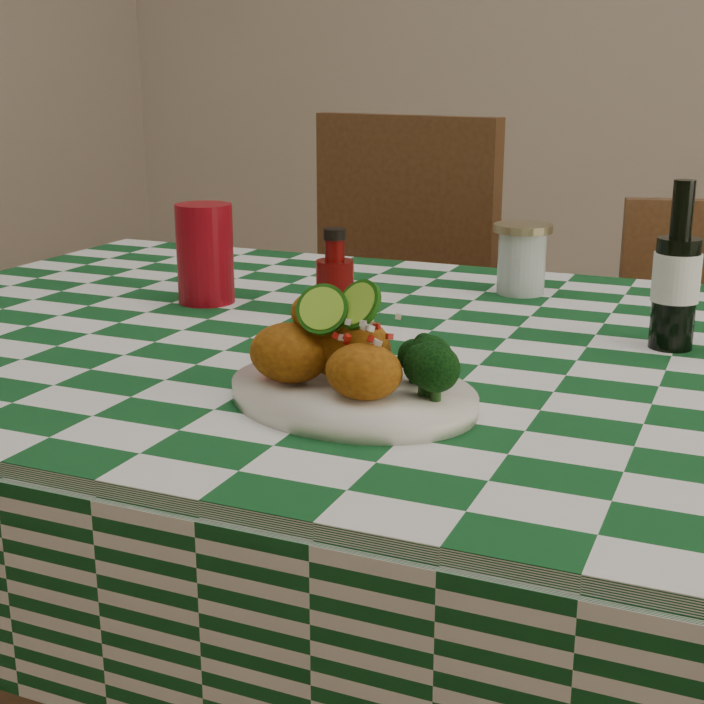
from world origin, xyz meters
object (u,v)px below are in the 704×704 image
at_px(red_tumbler, 205,254).
at_px(beer_bottle, 677,266).
at_px(dining_table, 410,615).
at_px(wooden_chair_left, 353,356).
at_px(plate, 352,394).
at_px(fried_chicken_pile, 347,337).
at_px(ketchup_bottle, 335,271).
at_px(mason_jar, 522,259).

distance_m(red_tumbler, beer_bottle, 0.67).
relative_size(dining_table, red_tumbler, 11.30).
xyz_separation_m(beer_bottle, wooden_chair_left, (-0.72, 0.67, -0.38)).
bearing_deg(red_tumbler, dining_table, -13.96).
xyz_separation_m(plate, fried_chicken_pile, (-0.01, 0.00, 0.06)).
height_order(dining_table, ketchup_bottle, ketchup_bottle).
height_order(dining_table, plate, plate).
bearing_deg(dining_table, red_tumbler, 166.04).
height_order(fried_chicken_pile, wooden_chair_left, wooden_chair_left).
bearing_deg(red_tumbler, wooden_chair_left, 94.46).
distance_m(dining_table, beer_bottle, 0.59).
xyz_separation_m(plate, wooden_chair_left, (-0.44, 1.02, -0.28)).
xyz_separation_m(dining_table, red_tumbler, (-0.36, 0.09, 0.47)).
xyz_separation_m(red_tumbler, ketchup_bottle, (0.21, 0.01, -0.01)).
bearing_deg(mason_jar, wooden_chair_left, 137.23).
distance_m(fried_chicken_pile, beer_bottle, 0.46).
relative_size(mason_jar, beer_bottle, 0.52).
bearing_deg(mason_jar, beer_bottle, -43.07).
bearing_deg(beer_bottle, plate, -128.83).
xyz_separation_m(fried_chicken_pile, beer_bottle, (0.29, 0.35, 0.03)).
bearing_deg(ketchup_bottle, plate, -63.21).
xyz_separation_m(fried_chicken_pile, red_tumbler, (-0.38, 0.34, 0.00)).
bearing_deg(plate, beer_bottle, 51.17).
xyz_separation_m(ketchup_bottle, wooden_chair_left, (-0.26, 0.67, -0.33)).
bearing_deg(fried_chicken_pile, beer_bottle, 50.59).
bearing_deg(beer_bottle, wooden_chair_left, 137.13).
relative_size(fried_chicken_pile, ketchup_bottle, 1.35).
xyz_separation_m(dining_table, mason_jar, (0.05, 0.33, 0.45)).
xyz_separation_m(dining_table, ketchup_bottle, (-0.16, 0.10, 0.45)).
height_order(plate, fried_chicken_pile, fried_chicken_pile).
bearing_deg(wooden_chair_left, mason_jar, -31.73).
bearing_deg(dining_table, ketchup_bottle, 147.03).
relative_size(plate, wooden_chair_left, 0.27).
bearing_deg(plate, ketchup_bottle, 116.79).
xyz_separation_m(fried_chicken_pile, mason_jar, (0.04, 0.58, -0.02)).
relative_size(beer_bottle, wooden_chair_left, 0.20).
bearing_deg(mason_jar, plate, -93.37).
xyz_separation_m(dining_table, beer_bottle, (0.30, 0.10, 0.50)).
bearing_deg(ketchup_bottle, red_tumbler, -176.46).
relative_size(plate, ketchup_bottle, 2.31).
distance_m(mason_jar, wooden_chair_left, 0.72).
height_order(red_tumbler, beer_bottle, beer_bottle).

